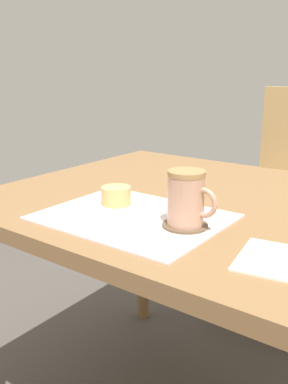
# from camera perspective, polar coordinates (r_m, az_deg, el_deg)

# --- Properties ---
(dining_table) EXTENTS (1.02, 0.86, 0.71)m
(dining_table) POSITION_cam_1_polar(r_m,az_deg,el_deg) (1.13, 6.93, -4.59)
(dining_table) COLOR brown
(dining_table) RESTS_ON ground_plane
(placemat) EXTENTS (0.39, 0.31, 0.00)m
(placemat) POSITION_cam_1_polar(r_m,az_deg,el_deg) (0.95, -1.44, -3.34)
(placemat) COLOR silver
(placemat) RESTS_ON dining_table
(pastry_plate) EXTENTS (0.17, 0.17, 0.01)m
(pastry_plate) POSITION_cam_1_polar(r_m,az_deg,el_deg) (0.99, -3.71, -1.99)
(pastry_plate) COLOR white
(pastry_plate) RESTS_ON placemat
(pastry) EXTENTS (0.07, 0.07, 0.04)m
(pastry) POSITION_cam_1_polar(r_m,az_deg,el_deg) (0.98, -3.74, -0.50)
(pastry) COLOR #E0A860
(pastry) RESTS_ON pastry_plate
(coffee_coaster) EXTENTS (0.10, 0.10, 0.00)m
(coffee_coaster) POSITION_cam_1_polar(r_m,az_deg,el_deg) (0.89, 5.50, -4.43)
(coffee_coaster) COLOR brown
(coffee_coaster) RESTS_ON placemat
(coffee_mug) EXTENTS (0.11, 0.08, 0.11)m
(coffee_mug) POSITION_cam_1_polar(r_m,az_deg,el_deg) (0.87, 5.75, -0.81)
(coffee_mug) COLOR tan
(coffee_mug) RESTS_ON coffee_coaster
(paper_napkin) EXTENTS (0.17, 0.17, 0.00)m
(paper_napkin) POSITION_cam_1_polar(r_m,az_deg,el_deg) (0.77, 18.13, -8.80)
(paper_napkin) COLOR silver
(paper_napkin) RESTS_ON dining_table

